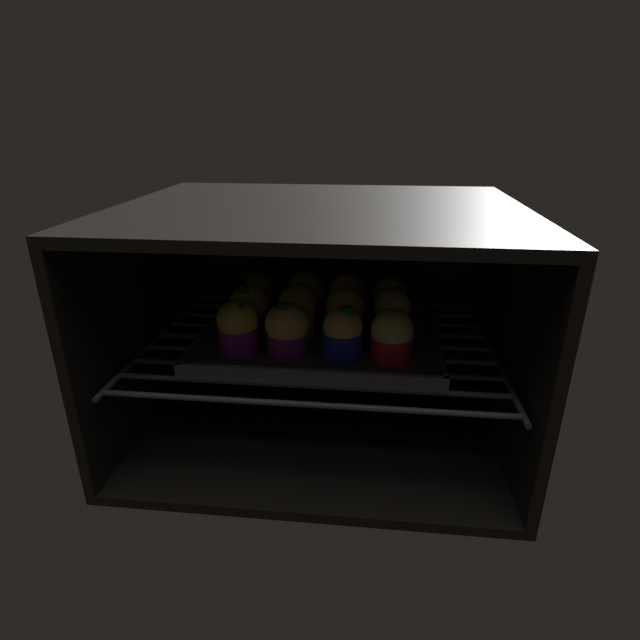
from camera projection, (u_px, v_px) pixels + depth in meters
The scene contains 15 objects.
oven_cavity at pixel (323, 313), 83.14cm from camera, with size 59.00×47.00×37.00cm.
oven_rack at pixel (320, 342), 80.53cm from camera, with size 54.80×42.00×0.80cm.
baking_tray at pixel (320, 337), 79.80cm from camera, with size 36.90×29.43×2.20cm.
muffin_row0_col0 at pixel (238, 327), 72.07cm from camera, with size 6.05×6.05×8.06cm.
muffin_row0_col1 at pixel (287, 330), 71.65cm from camera, with size 6.36×6.36×8.11cm.
muffin_row0_col2 at pixel (343, 333), 70.67cm from camera, with size 5.85×5.85×8.08cm.
muffin_row0_col3 at pixel (392, 336), 70.01cm from camera, with size 6.10×6.10×7.51cm.
muffin_row1_col0 at pixel (250, 309), 79.42cm from camera, with size 6.37×6.37×8.23cm.
muffin_row1_col1 at pixel (297, 309), 78.51cm from camera, with size 6.20×6.20×8.23cm.
muffin_row1_col2 at pixel (345, 313), 77.48cm from camera, with size 6.10×6.10×8.00cm.
muffin_row1_col3 at pixel (392, 314), 77.26cm from camera, with size 5.85×5.85×8.04cm.
muffin_row2_col0 at pixel (259, 295), 85.87cm from camera, with size 5.85×5.85×7.75cm.
muffin_row2_col1 at pixel (305, 295), 85.61cm from camera, with size 6.25×6.25×8.17cm.
muffin_row2_col2 at pixel (347, 297), 84.66cm from camera, with size 6.00×6.00×7.86cm.
muffin_row2_col3 at pixel (389, 298), 84.35cm from camera, with size 5.85×5.85×7.97cm.
Camera 1 is at (7.80, -50.71, 47.51)cm, focal length 27.89 mm.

